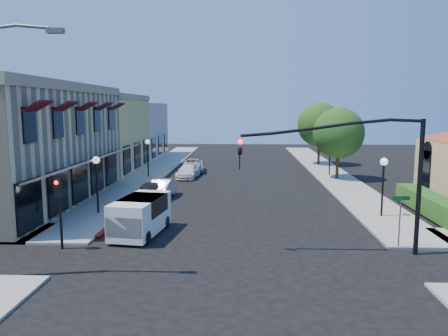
{
  "coord_description": "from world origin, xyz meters",
  "views": [
    {
      "loc": [
        0.37,
        -17.56,
        6.48
      ],
      "look_at": [
        -0.93,
        10.27,
        2.6
      ],
      "focal_mm": 35.0,
      "sensor_mm": 36.0,
      "label": 1
    }
  ],
  "objects_px": {
    "street_tree_a": "(338,133)",
    "street_tree_b": "(320,125)",
    "signal_mast_arm": "(370,163)",
    "white_van": "(140,214)",
    "lamppost_right_far": "(330,147)",
    "parked_car_b": "(161,189)",
    "secondary_signal": "(59,200)",
    "street_name_sign": "(400,213)",
    "parked_car_d": "(193,165)",
    "lamppost_right_near": "(383,172)",
    "parked_car_a": "(150,192)",
    "lamppost_left_far": "(148,148)",
    "lamppost_left_near": "(97,170)",
    "parked_car_c": "(188,171)"
  },
  "relations": [
    {
      "from": "white_van",
      "to": "street_tree_a",
      "type": "bearing_deg",
      "value": 52.91
    },
    {
      "from": "lamppost_right_far",
      "to": "parked_car_a",
      "type": "xyz_separation_m",
      "value": [
        -14.7,
        -12.0,
        -2.08
      ]
    },
    {
      "from": "lamppost_left_far",
      "to": "lamppost_right_far",
      "type": "relative_size",
      "value": 1.0
    },
    {
      "from": "parked_car_d",
      "to": "lamppost_right_near",
      "type": "bearing_deg",
      "value": -59.22
    },
    {
      "from": "lamppost_left_near",
      "to": "lamppost_right_near",
      "type": "relative_size",
      "value": 1.0
    },
    {
      "from": "signal_mast_arm",
      "to": "parked_car_c",
      "type": "distance_m",
      "value": 23.48
    },
    {
      "from": "street_tree_a",
      "to": "parked_car_b",
      "type": "bearing_deg",
      "value": -147.96
    },
    {
      "from": "street_tree_b",
      "to": "lamppost_left_far",
      "type": "distance_m",
      "value": 20.06
    },
    {
      "from": "street_tree_a",
      "to": "street_tree_b",
      "type": "height_order",
      "value": "street_tree_b"
    },
    {
      "from": "lamppost_right_near",
      "to": "parked_car_d",
      "type": "relative_size",
      "value": 0.77
    },
    {
      "from": "parked_car_d",
      "to": "lamppost_left_near",
      "type": "bearing_deg",
      "value": -107.29
    },
    {
      "from": "lamppost_right_far",
      "to": "white_van",
      "type": "distance_m",
      "value": 24.22
    },
    {
      "from": "lamppost_right_far",
      "to": "parked_car_b",
      "type": "height_order",
      "value": "lamppost_right_far"
    },
    {
      "from": "lamppost_right_near",
      "to": "white_van",
      "type": "xyz_separation_m",
      "value": [
        -13.4,
        -4.12,
        -1.63
      ]
    },
    {
      "from": "street_name_sign",
      "to": "parked_car_d",
      "type": "distance_m",
      "value": 26.81
    },
    {
      "from": "street_tree_a",
      "to": "signal_mast_arm",
      "type": "height_order",
      "value": "street_tree_a"
    },
    {
      "from": "secondary_signal",
      "to": "white_van",
      "type": "distance_m",
      "value": 4.15
    },
    {
      "from": "parked_car_b",
      "to": "parked_car_d",
      "type": "bearing_deg",
      "value": 92.16
    },
    {
      "from": "street_name_sign",
      "to": "lamppost_right_far",
      "type": "relative_size",
      "value": 0.7
    },
    {
      "from": "signal_mast_arm",
      "to": "white_van",
      "type": "xyz_separation_m",
      "value": [
        -10.75,
        2.39,
        -2.98
      ]
    },
    {
      "from": "secondary_signal",
      "to": "parked_car_d",
      "type": "bearing_deg",
      "value": 82.59
    },
    {
      "from": "lamppost_right_far",
      "to": "parked_car_a",
      "type": "height_order",
      "value": "lamppost_right_far"
    },
    {
      "from": "white_van",
      "to": "parked_car_c",
      "type": "distance_m",
      "value": 18.25
    },
    {
      "from": "lamppost_right_far",
      "to": "street_tree_b",
      "type": "bearing_deg",
      "value": 87.85
    },
    {
      "from": "parked_car_b",
      "to": "secondary_signal",
      "type": "bearing_deg",
      "value": -96.19
    },
    {
      "from": "lamppost_left_far",
      "to": "parked_car_c",
      "type": "distance_m",
      "value": 4.27
    },
    {
      "from": "street_tree_a",
      "to": "white_van",
      "type": "bearing_deg",
      "value": -127.09
    },
    {
      "from": "lamppost_right_near",
      "to": "parked_car_b",
      "type": "bearing_deg",
      "value": 160.45
    },
    {
      "from": "white_van",
      "to": "lamppost_right_far",
      "type": "bearing_deg",
      "value": 56.34
    },
    {
      "from": "white_van",
      "to": "parked_car_c",
      "type": "xyz_separation_m",
      "value": [
        0.1,
        18.25,
        -0.5
      ]
    },
    {
      "from": "street_tree_b",
      "to": "street_name_sign",
      "type": "height_order",
      "value": "street_tree_b"
    },
    {
      "from": "lamppost_right_far",
      "to": "signal_mast_arm",
      "type": "bearing_deg",
      "value": -96.7
    },
    {
      "from": "parked_car_c",
      "to": "parked_car_a",
      "type": "bearing_deg",
      "value": -93.34
    },
    {
      "from": "white_van",
      "to": "lamppost_right_near",
      "type": "bearing_deg",
      "value": 17.08
    },
    {
      "from": "parked_car_a",
      "to": "lamppost_right_near",
      "type": "bearing_deg",
      "value": -13.41
    },
    {
      "from": "lamppost_right_far",
      "to": "street_name_sign",
      "type": "bearing_deg",
      "value": -92.63
    },
    {
      "from": "street_tree_a",
      "to": "lamppost_left_far",
      "type": "bearing_deg",
      "value": 180.0
    },
    {
      "from": "street_name_sign",
      "to": "lamppost_left_near",
      "type": "bearing_deg",
      "value": 160.07
    },
    {
      "from": "white_van",
      "to": "street_tree_b",
      "type": "bearing_deg",
      "value": 64.03
    },
    {
      "from": "street_tree_b",
      "to": "lamppost_left_near",
      "type": "bearing_deg",
      "value": -125.79
    },
    {
      "from": "street_tree_a",
      "to": "street_tree_b",
      "type": "bearing_deg",
      "value": 90.0
    },
    {
      "from": "secondary_signal",
      "to": "lamppost_right_far",
      "type": "distance_m",
      "value": 27.98
    },
    {
      "from": "lamppost_left_far",
      "to": "white_van",
      "type": "xyz_separation_m",
      "value": [
        3.6,
        -18.12,
        -1.63
      ]
    },
    {
      "from": "secondary_signal",
      "to": "parked_car_a",
      "type": "height_order",
      "value": "secondary_signal"
    },
    {
      "from": "street_tree_b",
      "to": "parked_car_d",
      "type": "distance_m",
      "value": 15.37
    },
    {
      "from": "secondary_signal",
      "to": "signal_mast_arm",
      "type": "bearing_deg",
      "value": 0.37
    },
    {
      "from": "street_tree_a",
      "to": "parked_car_d",
      "type": "bearing_deg",
      "value": 163.61
    },
    {
      "from": "street_name_sign",
      "to": "lamppost_right_far",
      "type": "height_order",
      "value": "lamppost_right_far"
    },
    {
      "from": "parked_car_a",
      "to": "parked_car_d",
      "type": "relative_size",
      "value": 0.84
    },
    {
      "from": "street_tree_b",
      "to": "lamppost_right_near",
      "type": "bearing_deg",
      "value": -90.72
    }
  ]
}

